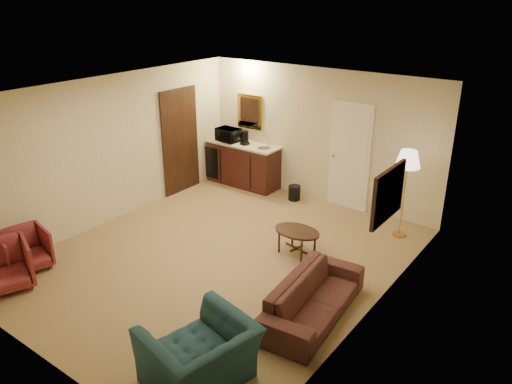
{
  "coord_description": "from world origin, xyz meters",
  "views": [
    {
      "loc": [
        4.56,
        -5.24,
        3.95
      ],
      "look_at": [
        0.33,
        0.5,
        1.03
      ],
      "focal_mm": 35.0,
      "sensor_mm": 36.0,
      "label": 1
    }
  ],
  "objects_px": {
    "wetbar_cabinet": "(243,164)",
    "waste_bin": "(294,193)",
    "sofa": "(314,292)",
    "floor_lamp": "(404,194)",
    "coffee_table": "(297,243)",
    "microwave": "(228,133)",
    "coffee_maker": "(245,138)",
    "teal_armchair": "(199,346)",
    "rose_chair_near": "(24,248)",
    "rose_chair_far": "(2,264)"
  },
  "relations": [
    {
      "from": "wetbar_cabinet",
      "to": "waste_bin",
      "type": "relative_size",
      "value": 5.5
    },
    {
      "from": "wetbar_cabinet",
      "to": "sofa",
      "type": "xyz_separation_m",
      "value": [
        3.6,
        -3.17,
        -0.1
      ]
    },
    {
      "from": "sofa",
      "to": "floor_lamp",
      "type": "xyz_separation_m",
      "value": [
        0.04,
        2.85,
        0.41
      ]
    },
    {
      "from": "coffee_table",
      "to": "microwave",
      "type": "relative_size",
      "value": 1.5
    },
    {
      "from": "floor_lamp",
      "to": "coffee_maker",
      "type": "height_order",
      "value": "floor_lamp"
    },
    {
      "from": "teal_armchair",
      "to": "rose_chair_near",
      "type": "distance_m",
      "value": 3.73
    },
    {
      "from": "wetbar_cabinet",
      "to": "floor_lamp",
      "type": "bearing_deg",
      "value": -5.02
    },
    {
      "from": "sofa",
      "to": "coffee_table",
      "type": "height_order",
      "value": "sofa"
    },
    {
      "from": "floor_lamp",
      "to": "teal_armchair",
      "type": "bearing_deg",
      "value": -95.22
    },
    {
      "from": "coffee_maker",
      "to": "coffee_table",
      "type": "bearing_deg",
      "value": -26.18
    },
    {
      "from": "wetbar_cabinet",
      "to": "coffee_table",
      "type": "height_order",
      "value": "wetbar_cabinet"
    },
    {
      "from": "wetbar_cabinet",
      "to": "coffee_table",
      "type": "bearing_deg",
      "value": -37.03
    },
    {
      "from": "rose_chair_far",
      "to": "sofa",
      "type": "bearing_deg",
      "value": -41.21
    },
    {
      "from": "rose_chair_near",
      "to": "wetbar_cabinet",
      "type": "bearing_deg",
      "value": 6.66
    },
    {
      "from": "sofa",
      "to": "coffee_table",
      "type": "distance_m",
      "value": 1.6
    },
    {
      "from": "rose_chair_far",
      "to": "microwave",
      "type": "height_order",
      "value": "microwave"
    },
    {
      "from": "sofa",
      "to": "microwave",
      "type": "bearing_deg",
      "value": 45.92
    },
    {
      "from": "sofa",
      "to": "coffee_table",
      "type": "bearing_deg",
      "value": 34.0
    },
    {
      "from": "coffee_maker",
      "to": "rose_chair_far",
      "type": "bearing_deg",
      "value": -82.55
    },
    {
      "from": "sofa",
      "to": "floor_lamp",
      "type": "relative_size",
      "value": 1.2
    },
    {
      "from": "wetbar_cabinet",
      "to": "teal_armchair",
      "type": "distance_m",
      "value": 5.88
    },
    {
      "from": "sofa",
      "to": "waste_bin",
      "type": "distance_m",
      "value": 3.84
    },
    {
      "from": "rose_chair_near",
      "to": "floor_lamp",
      "type": "xyz_separation_m",
      "value": [
        4.15,
        4.4,
        0.43
      ]
    },
    {
      "from": "sofa",
      "to": "teal_armchair",
      "type": "relative_size",
      "value": 1.7
    },
    {
      "from": "floor_lamp",
      "to": "waste_bin",
      "type": "bearing_deg",
      "value": 173.78
    },
    {
      "from": "sofa",
      "to": "coffee_maker",
      "type": "bearing_deg",
      "value": 42.54
    },
    {
      "from": "rose_chair_near",
      "to": "coffee_table",
      "type": "xyz_separation_m",
      "value": [
        3.08,
        2.77,
        -0.12
      ]
    },
    {
      "from": "wetbar_cabinet",
      "to": "floor_lamp",
      "type": "relative_size",
      "value": 1.07
    },
    {
      "from": "floor_lamp",
      "to": "waste_bin",
      "type": "relative_size",
      "value": 5.15
    },
    {
      "from": "rose_chair_far",
      "to": "rose_chair_near",
      "type": "bearing_deg",
      "value": 49.41
    },
    {
      "from": "coffee_maker",
      "to": "floor_lamp",
      "type": "bearing_deg",
      "value": 6.69
    },
    {
      "from": "waste_bin",
      "to": "floor_lamp",
      "type": "bearing_deg",
      "value": -6.22
    },
    {
      "from": "rose_chair_far",
      "to": "coffee_maker",
      "type": "height_order",
      "value": "coffee_maker"
    },
    {
      "from": "coffee_table",
      "to": "floor_lamp",
      "type": "height_order",
      "value": "floor_lamp"
    },
    {
      "from": "sofa",
      "to": "rose_chair_far",
      "type": "xyz_separation_m",
      "value": [
        -3.85,
        -2.01,
        0.01
      ]
    },
    {
      "from": "sofa",
      "to": "microwave",
      "type": "height_order",
      "value": "microwave"
    },
    {
      "from": "floor_lamp",
      "to": "coffee_maker",
      "type": "relative_size",
      "value": 5.26
    },
    {
      "from": "rose_chair_near",
      "to": "sofa",
      "type": "bearing_deg",
      "value": -56.63
    },
    {
      "from": "sofa",
      "to": "waste_bin",
      "type": "bearing_deg",
      "value": 30.17
    },
    {
      "from": "rose_chair_far",
      "to": "waste_bin",
      "type": "distance_m",
      "value": 5.37
    },
    {
      "from": "rose_chair_near",
      "to": "microwave",
      "type": "bearing_deg",
      "value": 10.96
    },
    {
      "from": "rose_chair_near",
      "to": "coffee_table",
      "type": "relative_size",
      "value": 0.9
    },
    {
      "from": "microwave",
      "to": "coffee_maker",
      "type": "distance_m",
      "value": 0.44
    },
    {
      "from": "coffee_table",
      "to": "floor_lamp",
      "type": "xyz_separation_m",
      "value": [
        1.07,
        1.63,
        0.55
      ]
    },
    {
      "from": "rose_chair_near",
      "to": "rose_chair_far",
      "type": "bearing_deg",
      "value": -139.09
    },
    {
      "from": "teal_armchair",
      "to": "rose_chair_far",
      "type": "distance_m",
      "value": 3.49
    },
    {
      "from": "waste_bin",
      "to": "coffee_maker",
      "type": "xyz_separation_m",
      "value": [
        -1.27,
        0.03,
        0.92
      ]
    },
    {
      "from": "sofa",
      "to": "floor_lamp",
      "type": "height_order",
      "value": "floor_lamp"
    },
    {
      "from": "waste_bin",
      "to": "microwave",
      "type": "height_order",
      "value": "microwave"
    },
    {
      "from": "rose_chair_near",
      "to": "rose_chair_far",
      "type": "relative_size",
      "value": 0.92
    }
  ]
}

